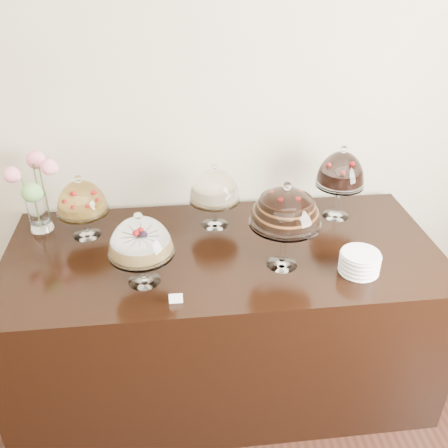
{
  "coord_description": "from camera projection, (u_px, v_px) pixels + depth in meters",
  "views": [
    {
      "loc": [
        0.11,
        0.35,
        2.31
      ],
      "look_at": [
        0.35,
        2.4,
        1.08
      ],
      "focal_mm": 40.0,
      "sensor_mm": 36.0,
      "label": 1
    }
  ],
  "objects": [
    {
      "name": "display_counter",
      "position": [
        223.0,
        317.0,
        2.76
      ],
      "size": [
        2.2,
        1.0,
        0.9
      ],
      "primitive_type": "cube",
      "color": "black",
      "rests_on": "ground"
    },
    {
      "name": "cake_stand_choco_layer",
      "position": [
        286.0,
        209.0,
        2.27
      ],
      "size": [
        0.33,
        0.33,
        0.44
      ],
      "color": "white",
      "rests_on": "display_counter"
    },
    {
      "name": "cake_stand_fruit_tart",
      "position": [
        81.0,
        200.0,
        2.55
      ],
      "size": [
        0.27,
        0.27,
        0.35
      ],
      "color": "white",
      "rests_on": "display_counter"
    },
    {
      "name": "plate_stack",
      "position": [
        360.0,
        262.0,
        2.34
      ],
      "size": [
        0.19,
        0.19,
        0.1
      ],
      "color": "white",
      "rests_on": "display_counter"
    },
    {
      "name": "price_card_left",
      "position": [
        176.0,
        298.0,
        2.16
      ],
      "size": [
        0.06,
        0.02,
        0.04
      ],
      "primitive_type": "cube",
      "rotation": [
        -0.21,
        0.0,
        -0.0
      ],
      "color": "white",
      "rests_on": "display_counter"
    },
    {
      "name": "cake_stand_dark_choco",
      "position": [
        341.0,
        172.0,
        2.7
      ],
      "size": [
        0.27,
        0.27,
        0.42
      ],
      "color": "white",
      "rests_on": "display_counter"
    },
    {
      "name": "cake_stand_sugar_sponge",
      "position": [
        140.0,
        240.0,
        2.19
      ],
      "size": [
        0.3,
        0.3,
        0.36
      ],
      "color": "white",
      "rests_on": "display_counter"
    },
    {
      "name": "cake_stand_cheesecake",
      "position": [
        214.0,
        188.0,
        2.64
      ],
      "size": [
        0.27,
        0.27,
        0.36
      ],
      "color": "white",
      "rests_on": "display_counter"
    },
    {
      "name": "wall_back",
      "position": [
        147.0,
        103.0,
        2.66
      ],
      "size": [
        5.0,
        0.04,
        3.0
      ],
      "primitive_type": "cube",
      "color": "beige",
      "rests_on": "ground"
    },
    {
      "name": "flower_vase",
      "position": [
        35.0,
        191.0,
        2.59
      ],
      "size": [
        0.28,
        0.34,
        0.41
      ],
      "color": "white",
      "rests_on": "display_counter"
    }
  ]
}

